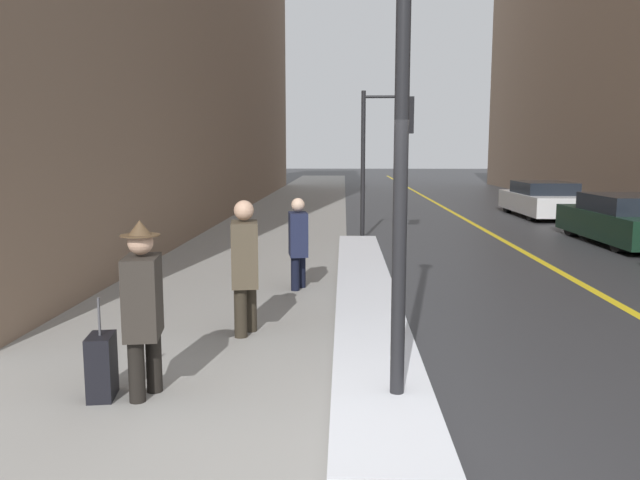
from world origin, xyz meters
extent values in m
plane|color=#2D2D30|center=(0.00, 0.00, 0.00)|extent=(160.00, 160.00, 0.00)
cube|color=gray|center=(-2.00, 15.00, 0.01)|extent=(4.00, 80.00, 0.01)
cube|color=gold|center=(4.00, 15.00, 0.00)|extent=(0.16, 80.00, 0.00)
cube|color=silver|center=(0.26, 5.03, 0.10)|extent=(0.88, 11.51, 0.20)
cylinder|color=black|center=(0.39, 0.72, 2.58)|extent=(0.12, 0.12, 5.16)
cylinder|color=black|center=(0.40, 11.46, 1.87)|extent=(0.11, 0.11, 3.75)
cylinder|color=black|center=(0.95, 11.45, 3.60)|extent=(1.10, 0.08, 0.07)
cube|color=black|center=(1.50, 11.45, 3.15)|extent=(0.30, 0.20, 0.90)
sphere|color=red|center=(1.50, 11.57, 3.44)|extent=(0.19, 0.19, 0.19)
sphere|color=orange|center=(1.50, 11.57, 3.15)|extent=(0.19, 0.19, 0.19)
sphere|color=green|center=(1.50, 11.57, 2.86)|extent=(0.19, 0.19, 0.19)
cylinder|color=black|center=(-1.84, 1.12, 0.42)|extent=(0.15, 0.15, 0.84)
cylinder|color=black|center=(-1.93, 0.88, 0.42)|extent=(0.15, 0.15, 0.84)
cube|color=#2D2823|center=(-1.88, 1.00, 0.95)|extent=(0.37, 0.55, 0.73)
sphere|color=tan|center=(-1.88, 1.00, 1.45)|extent=(0.23, 0.23, 0.23)
cylinder|color=#4C3823|center=(-1.88, 1.00, 1.51)|extent=(0.35, 0.35, 0.01)
cone|color=#4C3823|center=(-1.88, 1.00, 1.58)|extent=(0.22, 0.22, 0.14)
cylinder|color=#2A241B|center=(-1.24, 3.14, 0.45)|extent=(0.16, 0.16, 0.89)
cylinder|color=#2A241B|center=(-1.32, 2.88, 0.45)|extent=(0.16, 0.16, 0.89)
cube|color=#473D2D|center=(-1.28, 3.01, 1.02)|extent=(0.40, 0.58, 0.78)
sphere|color=tan|center=(-1.28, 3.01, 1.55)|extent=(0.24, 0.24, 0.24)
cylinder|color=black|center=(-0.77, 5.71, 0.40)|extent=(0.14, 0.14, 0.81)
cylinder|color=black|center=(-0.86, 5.47, 0.40)|extent=(0.14, 0.14, 0.81)
cube|color=#191E38|center=(-0.82, 5.59, 0.92)|extent=(0.36, 0.53, 0.71)
sphere|color=beige|center=(-0.82, 5.59, 1.40)|extent=(0.22, 0.22, 0.22)
cube|color=black|center=(-0.87, 5.93, 0.77)|extent=(0.13, 0.23, 0.28)
cube|color=black|center=(6.86, 11.07, 0.47)|extent=(1.92, 4.55, 0.65)
cube|color=black|center=(6.87, 10.96, 1.00)|extent=(1.73, 2.38, 0.41)
cylinder|color=black|center=(6.05, 12.46, 0.31)|extent=(0.24, 0.63, 0.62)
cylinder|color=black|center=(7.62, 12.49, 0.31)|extent=(0.24, 0.63, 0.62)
cylinder|color=black|center=(6.11, 9.66, 0.31)|extent=(0.24, 0.63, 0.62)
cube|color=silver|center=(6.84, 17.57, 0.48)|extent=(1.87, 4.67, 0.65)
cube|color=black|center=(6.84, 17.45, 1.01)|extent=(1.70, 2.44, 0.41)
cylinder|color=black|center=(6.03, 19.01, 0.36)|extent=(0.20, 0.71, 0.71)
cylinder|color=black|center=(7.62, 19.02, 0.36)|extent=(0.20, 0.71, 0.71)
cylinder|color=black|center=(6.06, 16.12, 0.36)|extent=(0.20, 0.71, 0.71)
cylinder|color=black|center=(7.65, 16.14, 0.36)|extent=(0.20, 0.71, 0.71)
cube|color=black|center=(-2.27, 0.96, 0.30)|extent=(0.27, 0.39, 0.60)
cylinder|color=#4C4C51|center=(-2.27, 0.96, 0.77)|extent=(0.02, 0.02, 0.35)
camera|label=1|loc=(-0.08, -4.41, 2.24)|focal=35.00mm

